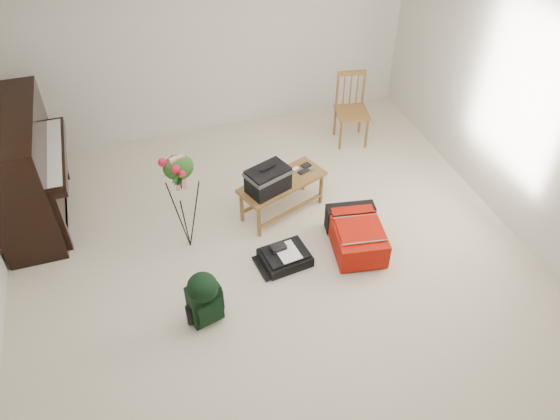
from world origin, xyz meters
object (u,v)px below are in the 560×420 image
object	(u,v)px
black_duffel	(285,257)
dining_chair	(351,110)
red_suitcase	(354,232)
flower_stand	(184,204)
green_backpack	(204,296)
bench	(270,178)
piano	(25,172)

from	to	relation	value
black_duffel	dining_chair	bearing A→B (deg)	43.57
red_suitcase	flower_stand	distance (m)	1.71
green_backpack	flower_stand	distance (m)	0.99
bench	red_suitcase	xyz separation A→B (m)	(0.68, -0.67, -0.35)
green_backpack	red_suitcase	bearing A→B (deg)	1.27
bench	black_duffel	size ratio (longest dim) A/B	2.02
piano	green_backpack	world-z (taller)	piano
piano	bench	size ratio (longest dim) A/B	1.48
red_suitcase	flower_stand	world-z (taller)	flower_stand
red_suitcase	flower_stand	size ratio (longest dim) A/B	0.68
bench	dining_chair	distance (m)	1.75
flower_stand	green_backpack	bearing A→B (deg)	-107.58
bench	green_backpack	distance (m)	1.50
flower_stand	piano	bearing A→B (deg)	131.37
dining_chair	black_duffel	world-z (taller)	dining_chair
black_duffel	flower_stand	xyz separation A→B (m)	(-0.85, 0.51, 0.49)
black_duffel	flower_stand	world-z (taller)	flower_stand
bench	flower_stand	bearing A→B (deg)	171.10
green_backpack	bench	bearing A→B (deg)	35.55
bench	black_duffel	world-z (taller)	bench
bench	green_backpack	bearing A→B (deg)	-150.31
red_suitcase	green_backpack	size ratio (longest dim) A/B	1.42
red_suitcase	green_backpack	distance (m)	1.70
flower_stand	black_duffel	bearing A→B (deg)	-46.60
bench	red_suitcase	size ratio (longest dim) A/B	1.29
piano	flower_stand	xyz separation A→B (m)	(1.44, -0.94, -0.04)
piano	black_duffel	world-z (taller)	piano
dining_chair	black_duffel	bearing A→B (deg)	-119.02
black_duffel	flower_stand	size ratio (longest dim) A/B	0.43
dining_chair	black_duffel	size ratio (longest dim) A/B	1.76
red_suitcase	black_duffel	distance (m)	0.75
bench	flower_stand	size ratio (longest dim) A/B	0.88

